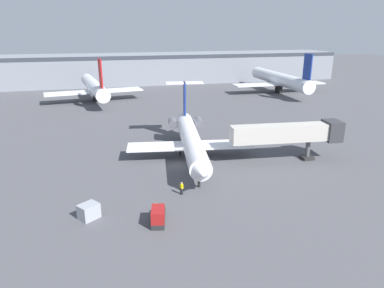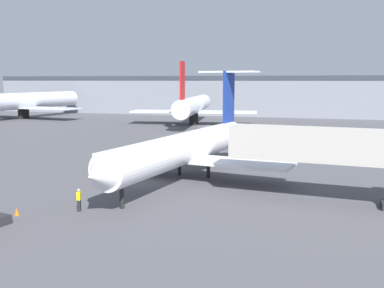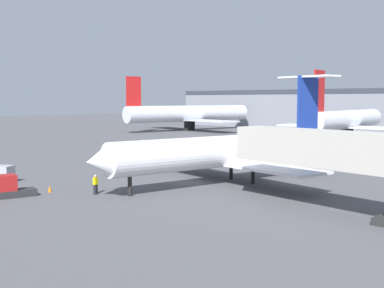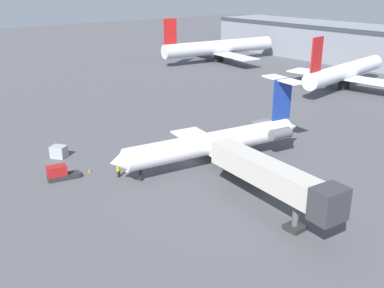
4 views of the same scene
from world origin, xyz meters
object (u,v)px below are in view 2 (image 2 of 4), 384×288
Objects in this scene: regional_jet at (188,146)px; traffic_cone_near at (17,212)px; ground_crew_marshaller at (79,200)px; jet_bridge at (358,148)px; parked_airliner_west_end at (22,101)px; parked_airliner_west_mid at (194,106)px.

regional_jet reaches higher than traffic_cone_near.
jet_bridge is at bearing 21.36° from ground_crew_marshaller.
regional_jet is at bearing -41.70° from parked_airliner_west_end.
parked_airliner_west_end reaches higher than ground_crew_marshaller.
parked_airliner_west_end is (-75.52, 58.94, -0.16)m from jet_bridge.
regional_jet reaches higher than ground_crew_marshaller.
parked_airliner_west_end reaches higher than parked_airliner_west_mid.
regional_jet is at bearing -73.70° from parked_airliner_west_mid.
parked_airliner_west_end is at bearing 177.54° from parked_airliner_west_mid.
ground_crew_marshaller is at bearing -50.00° from parked_airliner_west_end.
parked_airliner_west_mid reaches higher than jet_bridge.
parked_airliner_west_mid is (-30.36, 57.00, -0.40)m from jet_bridge.
regional_jet is 13.82m from ground_crew_marshaller.
ground_crew_marshaller is 0.04× the size of parked_airliner_west_end.
ground_crew_marshaller is 3.07× the size of traffic_cone_near.
traffic_cone_near is 86.51m from parked_airliner_west_end.
regional_jet is 53.96m from parked_airliner_west_mid.
traffic_cone_near is at bearing -156.93° from jet_bridge.
parked_airliner_west_end is at bearing 142.03° from jet_bridge.
parked_airliner_west_end is at bearing 138.30° from regional_jet.
regional_jet is 17.44× the size of ground_crew_marshaller.
parked_airliner_west_end reaches higher than jet_bridge.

